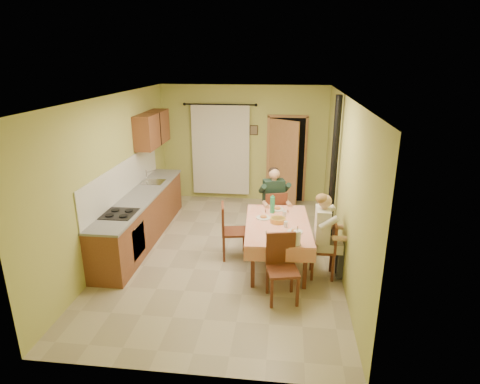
# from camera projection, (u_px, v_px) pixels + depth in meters

# --- Properties ---
(floor) EXTENTS (4.00, 6.00, 0.01)m
(floor) POSITION_uv_depth(u_px,v_px,m) (226.00, 252.00, 7.36)
(floor) COLOR tan
(floor) RESTS_ON ground
(room_shell) EXTENTS (4.04, 6.04, 2.82)m
(room_shell) POSITION_uv_depth(u_px,v_px,m) (225.00, 156.00, 6.78)
(room_shell) COLOR #B8BC60
(room_shell) RESTS_ON ground
(kitchen_run) EXTENTS (0.64, 3.64, 1.56)m
(kitchen_run) POSITION_uv_depth(u_px,v_px,m) (142.00, 216.00, 7.77)
(kitchen_run) COLOR brown
(kitchen_run) RESTS_ON ground
(upper_cabinets) EXTENTS (0.35, 1.40, 0.70)m
(upper_cabinets) POSITION_uv_depth(u_px,v_px,m) (152.00, 129.00, 8.54)
(upper_cabinets) COLOR brown
(upper_cabinets) RESTS_ON room_shell
(curtain) EXTENTS (1.70, 0.07, 2.22)m
(curtain) POSITION_uv_depth(u_px,v_px,m) (221.00, 150.00, 9.75)
(curtain) COLOR black
(curtain) RESTS_ON ground
(doorway) EXTENTS (0.96, 0.52, 2.15)m
(doorway) POSITION_uv_depth(u_px,v_px,m) (285.00, 161.00, 9.60)
(doorway) COLOR black
(doorway) RESTS_ON ground
(dining_table) EXTENTS (1.18, 1.85, 0.76)m
(dining_table) POSITION_uv_depth(u_px,v_px,m) (277.00, 244.00, 6.84)
(dining_table) COLOR #EE957B
(dining_table) RESTS_ON ground
(tableware) EXTENTS (0.78, 1.60, 0.33)m
(tableware) POSITION_uv_depth(u_px,v_px,m) (280.00, 223.00, 6.61)
(tableware) COLOR white
(tableware) RESTS_ON dining_table
(chair_far) EXTENTS (0.52, 0.52, 0.98)m
(chair_far) POSITION_uv_depth(u_px,v_px,m) (273.00, 224.00, 7.90)
(chair_far) COLOR #592918
(chair_far) RESTS_ON ground
(chair_near) EXTENTS (0.52, 0.52, 1.00)m
(chair_near) POSITION_uv_depth(u_px,v_px,m) (282.00, 282.00, 5.86)
(chair_near) COLOR #592918
(chair_near) RESTS_ON ground
(chair_right) EXTENTS (0.38, 0.38, 0.94)m
(chair_right) POSITION_uv_depth(u_px,v_px,m) (323.00, 260.00, 6.49)
(chair_right) COLOR #592918
(chair_right) RESTS_ON ground
(chair_left) EXTENTS (0.50, 0.50, 0.99)m
(chair_left) POSITION_uv_depth(u_px,v_px,m) (233.00, 241.00, 7.13)
(chair_left) COLOR #592918
(chair_left) RESTS_ON ground
(man_far) EXTENTS (0.64, 0.56, 1.39)m
(man_far) POSITION_uv_depth(u_px,v_px,m) (274.00, 195.00, 7.72)
(man_far) COLOR #192D23
(man_far) RESTS_ON chair_far
(man_right) EXTENTS (0.47, 0.58, 1.39)m
(man_right) POSITION_uv_depth(u_px,v_px,m) (324.00, 226.00, 6.31)
(man_right) COLOR beige
(man_right) RESTS_ON chair_right
(stove_flue) EXTENTS (0.24, 0.24, 2.80)m
(stove_flue) POSITION_uv_depth(u_px,v_px,m) (332.00, 193.00, 7.39)
(stove_flue) COLOR black
(stove_flue) RESTS_ON ground
(picture_back) EXTENTS (0.19, 0.03, 0.23)m
(picture_back) POSITION_uv_depth(u_px,v_px,m) (254.00, 130.00, 9.57)
(picture_back) COLOR black
(picture_back) RESTS_ON room_shell
(picture_right) EXTENTS (0.03, 0.31, 0.21)m
(picture_right) POSITION_uv_depth(u_px,v_px,m) (336.00, 143.00, 7.68)
(picture_right) COLOR brown
(picture_right) RESTS_ON room_shell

